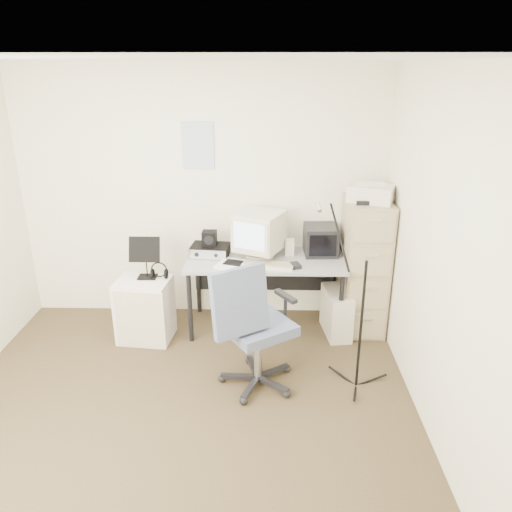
{
  "coord_description": "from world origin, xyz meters",
  "views": [
    {
      "loc": [
        0.64,
        -2.99,
        2.48
      ],
      "look_at": [
        0.55,
        0.95,
        0.95
      ],
      "focal_mm": 35.0,
      "sensor_mm": 36.0,
      "label": 1
    }
  ],
  "objects_px": {
    "filing_cabinet": "(364,266)",
    "side_cart": "(145,310)",
    "desk": "(265,293)",
    "office_chair": "(258,325)"
  },
  "relations": [
    {
      "from": "desk",
      "to": "side_cart",
      "type": "height_order",
      "value": "desk"
    },
    {
      "from": "side_cart",
      "to": "filing_cabinet",
      "type": "bearing_deg",
      "value": 14.11
    },
    {
      "from": "filing_cabinet",
      "to": "desk",
      "type": "bearing_deg",
      "value": -178.19
    },
    {
      "from": "filing_cabinet",
      "to": "side_cart",
      "type": "xyz_separation_m",
      "value": [
        -2.09,
        -0.28,
        -0.35
      ]
    },
    {
      "from": "desk",
      "to": "side_cart",
      "type": "bearing_deg",
      "value": -167.41
    },
    {
      "from": "desk",
      "to": "filing_cabinet",
      "type": "bearing_deg",
      "value": 1.81
    },
    {
      "from": "filing_cabinet",
      "to": "side_cart",
      "type": "distance_m",
      "value": 2.13
    },
    {
      "from": "filing_cabinet",
      "to": "desk",
      "type": "xyz_separation_m",
      "value": [
        -0.95,
        -0.03,
        -0.29
      ]
    },
    {
      "from": "filing_cabinet",
      "to": "office_chair",
      "type": "distance_m",
      "value": 1.42
    },
    {
      "from": "filing_cabinet",
      "to": "side_cart",
      "type": "relative_size",
      "value": 2.16
    }
  ]
}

